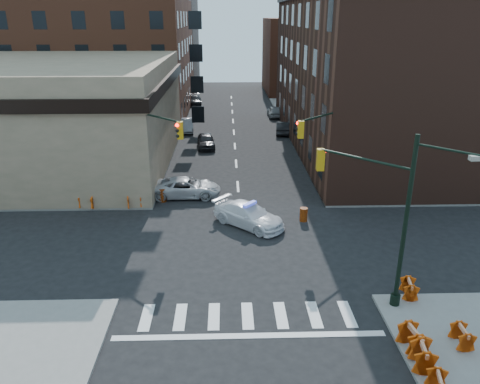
{
  "coord_description": "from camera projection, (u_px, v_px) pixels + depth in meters",
  "views": [
    {
      "loc": [
        -0.86,
        -24.35,
        12.64
      ],
      "look_at": [
        -0.04,
        3.02,
        2.2
      ],
      "focal_mm": 35.0,
      "sensor_mm": 36.0,
      "label": 1
    }
  ],
  "objects": [
    {
      "name": "pedestrian_c",
      "position": [
        98.0,
        181.0,
        34.3
      ],
      "size": [
        1.25,
        0.69,
        2.01
      ],
      "primitive_type": "imported",
      "rotation": [
        0.0,
        0.0,
        0.17
      ],
      "color": "#1C232B",
      "rests_on": "sidewalk_nw"
    },
    {
      "name": "apartment_block",
      "position": [
        87.0,
        19.0,
        59.83
      ],
      "size": [
        25.0,
        25.0,
        24.0
      ],
      "primitive_type": "cube",
      "color": "brown",
      "rests_on": "ground"
    },
    {
      "name": "pedestrian_b",
      "position": [
        127.0,
        181.0,
        34.53
      ],
      "size": [
        0.96,
        0.75,
        1.96
      ],
      "primitive_type": "imported",
      "rotation": [
        0.0,
        0.0,
        0.0
      ],
      "color": "black",
      "rests_on": "sidewalk_nw"
    },
    {
      "name": "parked_car_efar",
      "position": [
        275.0,
        111.0,
        61.21
      ],
      "size": [
        1.77,
        4.26,
        1.44
      ],
      "primitive_type": "imported",
      "rotation": [
        0.0,
        0.0,
        3.16
      ],
      "color": "#94979C",
      "rests_on": "ground"
    },
    {
      "name": "barricade_nw_b",
      "position": [
        87.0,
        202.0,
        32.09
      ],
      "size": [
        1.26,
        0.78,
        0.88
      ],
      "primitive_type": null,
      "rotation": [
        0.0,
        0.0,
        -0.17
      ],
      "color": "#C54A09",
      "rests_on": "sidewalk_nw"
    },
    {
      "name": "tree_ne_near",
      "position": [
        303.0,
        105.0,
        50.52
      ],
      "size": [
        3.0,
        3.0,
        4.85
      ],
      "color": "black",
      "rests_on": "sidewalk_ne"
    },
    {
      "name": "parked_car_wdeep",
      "position": [
        195.0,
        100.0,
        69.48
      ],
      "size": [
        2.28,
        4.86,
        1.37
      ],
      "primitive_type": "imported",
      "rotation": [
        0.0,
        0.0,
        0.08
      ],
      "color": "black",
      "rests_on": "ground"
    },
    {
      "name": "barricade_se_b",
      "position": [
        413.0,
        340.0,
        18.34
      ],
      "size": [
        0.85,
        1.44,
        1.02
      ],
      "primitive_type": null,
      "rotation": [
        0.0,
        0.0,
        1.7
      ],
      "color": "#F03B0B",
      "rests_on": "sidewalk_se"
    },
    {
      "name": "parked_car_enear",
      "position": [
        283.0,
        128.0,
        52.62
      ],
      "size": [
        1.87,
        4.27,
        1.36
      ],
      "primitive_type": "imported",
      "rotation": [
        0.0,
        0.0,
        3.03
      ],
      "color": "black",
      "rests_on": "ground"
    },
    {
      "name": "bank_building",
      "position": [
        41.0,
        114.0,
        40.6
      ],
      "size": [
        22.0,
        22.0,
        9.0
      ],
      "primitive_type": "cube",
      "color": "#9D8266",
      "rests_on": "ground"
    },
    {
      "name": "signal_pole_ne",
      "position": [
        328.0,
        148.0,
        30.89
      ],
      "size": [
        3.67,
        3.58,
        8.0
      ],
      "rotation": [
        0.0,
        0.0,
        -2.36
      ],
      "color": "black",
      "rests_on": "sidewalk_ne"
    },
    {
      "name": "barrel_bank",
      "position": [
        162.0,
        195.0,
        33.56
      ],
      "size": [
        0.62,
        0.62,
        1.0
      ],
      "primitive_type": "cylinder",
      "rotation": [
        0.0,
        0.0,
        -0.11
      ],
      "color": "orange",
      "rests_on": "ground"
    },
    {
      "name": "commercial_row_ne",
      "position": [
        366.0,
        75.0,
        46.15
      ],
      "size": [
        14.0,
        34.0,
        14.0
      ],
      "primitive_type": "cube",
      "color": "#45261B",
      "rests_on": "ground"
    },
    {
      "name": "pickup",
      "position": [
        186.0,
        187.0,
        34.38
      ],
      "size": [
        5.11,
        2.39,
        1.41
      ],
      "primitive_type": "imported",
      "rotation": [
        0.0,
        0.0,
        1.58
      ],
      "color": "#BBBBC0",
      "rests_on": "ground"
    },
    {
      "name": "barricade_se_c",
      "position": [
        462.0,
        337.0,
        18.71
      ],
      "size": [
        0.59,
        1.11,
        0.82
      ],
      "primitive_type": null,
      "rotation": [
        0.0,
        0.0,
        1.53
      ],
      "color": "red",
      "rests_on": "sidewalk_se"
    },
    {
      "name": "ground",
      "position": [
        242.0,
        246.0,
        27.27
      ],
      "size": [
        140.0,
        140.0,
        0.0
      ],
      "primitive_type": "plane",
      "color": "black",
      "rests_on": "ground"
    },
    {
      "name": "barricade_se_a",
      "position": [
        409.0,
        289.0,
        21.96
      ],
      "size": [
        0.73,
        1.18,
        0.83
      ],
      "primitive_type": null,
      "rotation": [
        0.0,
        0.0,
        1.4
      ],
      "color": "orange",
      "rests_on": "sidewalk_se"
    },
    {
      "name": "barrel_road",
      "position": [
        304.0,
        214.0,
        30.38
      ],
      "size": [
        0.59,
        0.59,
        0.9
      ],
      "primitive_type": "cylinder",
      "rotation": [
        0.0,
        0.0,
        -0.18
      ],
      "color": "red",
      "rests_on": "ground"
    },
    {
      "name": "tree_ne_far",
      "position": [
        293.0,
        93.0,
        57.99
      ],
      "size": [
        3.0,
        3.0,
        4.85
      ],
      "color": "black",
      "rests_on": "sidewalk_ne"
    },
    {
      "name": "police_car",
      "position": [
        249.0,
        215.0,
        29.62
      ],
      "size": [
        5.01,
        4.8,
        1.43
      ],
      "primitive_type": "imported",
      "rotation": [
        0.0,
        0.0,
        0.84
      ],
      "color": "white",
      "rests_on": "ground"
    },
    {
      "name": "parked_car_wfar",
      "position": [
        186.0,
        125.0,
        53.58
      ],
      "size": [
        2.03,
        4.55,
        1.45
      ],
      "primitive_type": "imported",
      "rotation": [
        0.0,
        0.0,
        0.11
      ],
      "color": "gray",
      "rests_on": "ground"
    },
    {
      "name": "filler_ne",
      "position": [
        313.0,
        56.0,
        79.69
      ],
      "size": [
        16.0,
        16.0,
        12.0
      ],
      "primitive_type": "cube",
      "color": "brown",
      "rests_on": "ground"
    },
    {
      "name": "signal_pole_se",
      "position": [
        383.0,
        208.0,
        20.64
      ],
      "size": [
        5.4,
        5.27,
        8.0
      ],
      "rotation": [
        0.0,
        0.0,
        2.36
      ],
      "color": "black",
      "rests_on": "sidewalk_se"
    },
    {
      "name": "parked_car_wnear",
      "position": [
        206.0,
        141.0,
        47.04
      ],
      "size": [
        2.07,
        4.3,
        1.42
      ],
      "primitive_type": "imported",
      "rotation": [
        0.0,
        0.0,
        0.1
      ],
      "color": "black",
      "rests_on": "ground"
    },
    {
      "name": "filler_nw",
      "position": [
        139.0,
        42.0,
        81.88
      ],
      "size": [
        20.0,
        18.0,
        16.0
      ],
      "primitive_type": "cube",
      "color": "brown",
      "rests_on": "ground"
    },
    {
      "name": "pedestrian_a",
      "position": [
        98.0,
        185.0,
        33.99
      ],
      "size": [
        0.76,
        0.73,
        1.74
      ],
      "primitive_type": "imported",
      "rotation": [
        0.0,
        0.0,
        -0.68
      ],
      "color": "black",
      "rests_on": "sidewalk_nw"
    },
    {
      "name": "sidewalk_nw",
      "position": [
        45.0,
        124.0,
        57.19
      ],
      "size": [
        34.0,
        54.5,
        0.15
      ],
      "primitive_type": "cube",
      "color": "gray",
      "rests_on": "ground"
    },
    {
      "name": "barricade_se_d",
      "position": [
        421.0,
        355.0,
        17.58
      ],
      "size": [
        0.82,
        1.4,
        0.99
      ],
      "primitive_type": null,
      "rotation": [
        0.0,
        0.0,
        1.44
      ],
      "color": "#CE4F09",
      "rests_on": "sidewalk_se"
    },
    {
      "name": "sidewalk_ne",
      "position": [
        417.0,
        121.0,
        58.47
      ],
      "size": [
        34.0,
        54.5,
        0.15
      ],
      "primitive_type": "cube",
      "color": "gray",
      "rests_on": "ground"
    },
    {
      "name": "signal_pole_nw",
      "position": [
        150.0,
        150.0,
        30.54
      ],
      "size": [
        3.58,
        3.67,
        8.0
      ],
      "rotation": [
        0.0,
        0.0,
        -0.79
      ],
      "color": "black",
      "rests_on": "sidewalk_nw"
    },
    {
      "name": "barricade_nw_a",
      "position": [
        134.0,
        201.0,
        32.19
      ],
      "size": [
        1.22,
        0.79,
        0.84
      ],
      "primitive_type": null,
      "rotation": [
        0.0,
        0.0,
        0.22
      ],
      "color": "red",
      "rests_on": "sidewalk_nw"
    }
  ]
}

